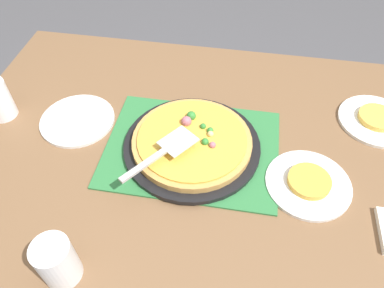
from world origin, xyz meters
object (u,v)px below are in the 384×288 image
(served_slice_right, at_px, (309,181))
(pizza_server, at_px, (164,151))
(pizza, at_px, (192,141))
(cup_far, at_px, (57,262))
(plate_near_left, at_px, (376,121))
(plate_far_right, at_px, (308,184))
(plate_side, at_px, (78,120))
(pizza_pan, at_px, (192,146))
(served_slice_left, at_px, (377,117))

(served_slice_right, relative_size, pizza_server, 0.52)
(pizza, height_order, cup_far, cup_far)
(plate_near_left, distance_m, served_slice_right, 0.34)
(plate_far_right, bearing_deg, cup_far, -148.39)
(plate_side, bearing_deg, cup_far, -72.10)
(pizza_pan, height_order, cup_far, cup_far)
(pizza, relative_size, served_slice_left, 3.00)
(served_slice_right, relative_size, cup_far, 0.92)
(pizza, xyz_separation_m, served_slice_right, (0.32, -0.07, -0.02))
(pizza_pan, distance_m, pizza_server, 0.11)
(pizza, bearing_deg, plate_side, 172.26)
(pizza, distance_m, cup_far, 0.45)
(cup_far, distance_m, pizza_server, 0.35)
(plate_side, distance_m, pizza_server, 0.33)
(plate_near_left, height_order, plate_side, same)
(served_slice_left, height_order, pizza_server, pizza_server)
(pizza, height_order, plate_near_left, pizza)
(plate_near_left, xyz_separation_m, plate_side, (-0.88, -0.15, 0.00))
(cup_far, height_order, pizza_server, cup_far)
(pizza, relative_size, pizza_server, 1.57)
(plate_near_left, relative_size, served_slice_left, 2.00)
(pizza, xyz_separation_m, plate_side, (-0.36, 0.05, -0.03))
(pizza_pan, xyz_separation_m, pizza_server, (-0.06, -0.08, 0.06))
(plate_far_right, bearing_deg, plate_near_left, 52.22)
(pizza, height_order, served_slice_left, pizza)
(served_slice_left, bearing_deg, pizza_pan, -159.36)
(pizza, height_order, plate_side, pizza)
(pizza_pan, relative_size, cup_far, 3.17)
(pizza_pan, height_order, plate_near_left, pizza_pan)
(pizza_pan, relative_size, plate_far_right, 1.73)
(pizza_pan, relative_size, plate_side, 1.73)
(pizza, relative_size, served_slice_right, 3.00)
(plate_side, distance_m, served_slice_right, 0.68)
(pizza_pan, relative_size, served_slice_right, 3.45)
(pizza, bearing_deg, plate_near_left, 20.53)
(pizza_pan, xyz_separation_m, pizza, (-0.00, 0.00, 0.02))
(pizza, relative_size, plate_far_right, 1.50)
(cup_far, bearing_deg, pizza, 61.94)
(plate_near_left, distance_m, served_slice_left, 0.01)
(served_slice_right, bearing_deg, pizza, 166.96)
(plate_far_right, distance_m, plate_side, 0.68)
(plate_near_left, relative_size, plate_side, 1.00)
(cup_far, bearing_deg, pizza_pan, 61.86)
(plate_near_left, xyz_separation_m, served_slice_left, (0.00, 0.00, 0.01))
(plate_far_right, xyz_separation_m, pizza_server, (-0.38, -0.01, 0.06))
(pizza_pan, bearing_deg, cup_far, -118.14)
(pizza_pan, xyz_separation_m, served_slice_left, (0.53, 0.20, 0.01))
(pizza, xyz_separation_m, pizza_server, (-0.06, -0.08, 0.04))
(cup_far, bearing_deg, served_slice_right, 31.61)
(served_slice_left, bearing_deg, served_slice_right, -127.78)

